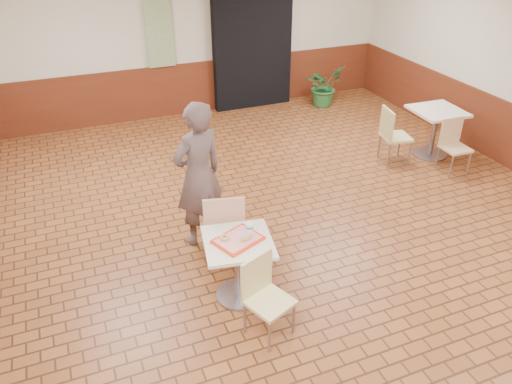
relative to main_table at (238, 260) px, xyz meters
name	(u,v)px	position (x,y,z in m)	size (l,w,h in m)	color
room_shell	(316,138)	(1.08, 0.46, 1.01)	(8.01, 10.01, 3.01)	brown
wainscot_band	(311,215)	(1.08, 0.46, 0.01)	(8.00, 10.00, 1.00)	#552110
corridor_doorway	(252,53)	(2.28, 5.34, 0.61)	(1.60, 0.22, 2.20)	black
promo_poster	(160,34)	(0.48, 5.40, 1.11)	(0.50, 0.03, 1.20)	gray
main_table	(238,260)	(0.00, 0.00, 0.00)	(0.70, 0.70, 0.73)	beige
chair_main_front	(264,293)	(0.06, -0.55, -0.02)	(0.51, 0.51, 0.85)	#E1CF87
chair_main_back	(224,226)	(0.04, 0.57, 0.05)	(0.55, 0.55, 0.98)	tan
customer	(199,175)	(-0.06, 1.17, 0.42)	(0.67, 0.44, 1.83)	brown
serving_tray	(238,240)	(0.00, 0.00, 0.25)	(0.45, 0.35, 0.03)	red
ring_donut	(224,237)	(-0.13, 0.05, 0.28)	(0.11, 0.11, 0.03)	#BC9344
long_john_donut	(246,237)	(0.07, -0.04, 0.29)	(0.16, 0.12, 0.04)	gold
paper_cup	(249,227)	(0.16, 0.08, 0.31)	(0.07, 0.07, 0.09)	white
second_table	(435,125)	(4.18, 2.04, 0.05)	(0.77, 0.77, 0.81)	beige
chair_second_left	(392,133)	(3.39, 2.09, 0.02)	(0.49, 0.49, 0.92)	#D9C782
chair_second_front	(453,142)	(4.12, 1.51, -0.03)	(0.40, 0.40, 0.84)	#D6B180
potted_plant	(324,86)	(3.65, 4.80, -0.08)	(0.75, 0.65, 0.83)	#26602C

